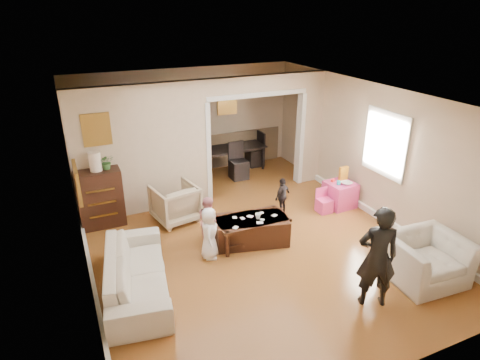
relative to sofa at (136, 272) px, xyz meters
name	(u,v)px	position (x,y,z in m)	size (l,w,h in m)	color
floor	(244,236)	(2.11, 0.78, -0.32)	(7.00, 7.00, 0.00)	#9B5C28
partition_left	(143,150)	(0.74, 2.58, 0.98)	(2.75, 0.18, 2.60)	beige
partition_right	(309,128)	(4.59, 2.58, 0.98)	(0.55, 0.18, 2.60)	beige
partition_header	(257,84)	(3.21, 2.58, 2.11)	(2.22, 0.18, 0.35)	beige
window_pane	(386,144)	(4.84, 0.38, 1.23)	(0.03, 0.95, 1.10)	white
framed_art_partition	(96,130)	(-0.09, 2.48, 1.53)	(0.45, 0.03, 0.55)	brown
framed_art_sofa_wall	(77,182)	(-0.60, 0.18, 1.48)	(0.03, 0.55, 0.40)	brown
framed_art_alcove	(227,102)	(3.21, 4.22, 1.38)	(0.45, 0.03, 0.55)	brown
sofa	(136,272)	(0.00, 0.00, 0.00)	(2.17, 0.85, 0.63)	silver
armchair_back	(175,203)	(1.13, 1.90, 0.06)	(0.80, 0.82, 0.75)	#C7B08A
armchair_front	(425,259)	(4.11, -1.54, 0.04)	(1.11, 0.97, 0.72)	silver
dresser	(100,198)	(-0.20, 2.30, 0.25)	(0.82, 0.46, 1.13)	black
table_lamp	(95,161)	(-0.20, 2.30, 0.99)	(0.22, 0.22, 0.36)	#F8E4CA
potted_plant	(107,162)	(0.00, 2.30, 0.95)	(0.26, 0.22, 0.28)	#386B2F
coffee_table	(251,230)	(2.14, 0.54, -0.08)	(1.27, 0.63, 0.48)	#351911
coffee_cup	(258,216)	(2.24, 0.49, 0.21)	(0.10, 0.10, 0.10)	white
play_table	(340,194)	(4.47, 1.09, -0.05)	(0.55, 0.55, 0.53)	#D8397E
cereal_box	(343,174)	(4.59, 1.19, 0.37)	(0.20, 0.07, 0.30)	yellow
cyan_cup	(339,183)	(4.37, 1.04, 0.26)	(0.08, 0.08, 0.08)	#24AEB5
toy_block	(333,181)	(4.35, 1.21, 0.24)	(0.08, 0.06, 0.05)	red
play_bowl	(347,183)	(4.52, 0.97, 0.24)	(0.22, 0.22, 0.06)	white
dining_table	(229,158)	(3.14, 3.99, 0.00)	(1.79, 1.00, 0.63)	black
adult_person	(377,257)	(3.00, -1.65, 0.45)	(0.56, 0.37, 1.54)	black
child_kneel_a	(209,233)	(1.29, 0.39, 0.14)	(0.45, 0.29, 0.92)	white
child_kneel_b	(209,220)	(1.44, 0.84, 0.13)	(0.43, 0.34, 0.89)	pink
child_toddler	(282,196)	(3.19, 1.29, 0.07)	(0.45, 0.19, 0.78)	black
craft_papers	(252,219)	(2.15, 0.51, 0.16)	(0.93, 0.46, 0.00)	white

